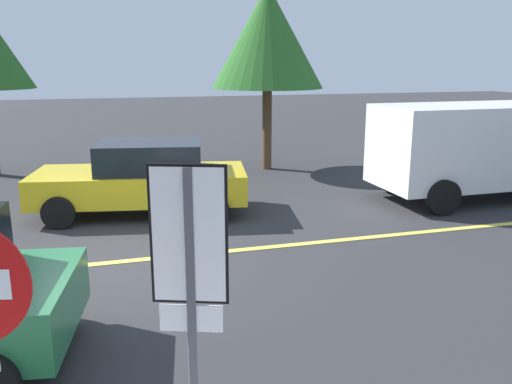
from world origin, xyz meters
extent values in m
plane|color=#2D2D30|center=(0.00, 0.00, 0.00)|extent=(80.00, 80.00, 0.00)
cube|color=#E0D14C|center=(3.00, 0.00, 0.01)|extent=(28.00, 0.16, 0.01)
cube|color=#4C4C51|center=(0.48, -4.99, 1.25)|extent=(0.06, 0.06, 2.50)
cube|color=white|center=(0.48, -4.99, 2.02)|extent=(0.48, 0.19, 0.95)
cube|color=black|center=(0.48, -4.99, 2.02)|extent=(0.51, 0.20, 0.99)
cube|color=white|center=(0.48, -4.99, 1.41)|extent=(0.43, 0.17, 0.20)
cube|color=white|center=(8.52, 1.97, 1.29)|extent=(5.21, 2.01, 1.82)
cylinder|color=black|center=(6.76, 2.97, 0.38)|extent=(0.76, 0.26, 0.76)
cylinder|color=black|center=(6.75, 0.97, 0.38)|extent=(0.76, 0.26, 0.76)
cube|color=gold|center=(0.67, 2.81, 0.62)|extent=(4.63, 2.56, 0.61)
cube|color=black|center=(0.88, 2.77, 1.23)|extent=(2.35, 1.95, 0.61)
cylinder|color=black|center=(-0.96, 2.17, 0.32)|extent=(0.67, 0.33, 0.64)
cylinder|color=black|center=(-0.64, 3.97, 0.32)|extent=(0.67, 0.33, 0.64)
cylinder|color=black|center=(1.97, 1.65, 0.32)|extent=(0.67, 0.33, 0.64)
cylinder|color=black|center=(2.29, 3.44, 0.32)|extent=(0.67, 0.33, 0.64)
cylinder|color=black|center=(-0.93, -1.80, 0.32)|extent=(0.67, 0.32, 0.64)
cylinder|color=#513823|center=(4.65, 6.71, 1.20)|extent=(0.28, 0.28, 2.39)
cone|color=#286023|center=(4.65, 6.71, 3.82)|extent=(3.22, 3.22, 2.86)
camera|label=1|loc=(-0.03, -8.45, 3.18)|focal=37.63mm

